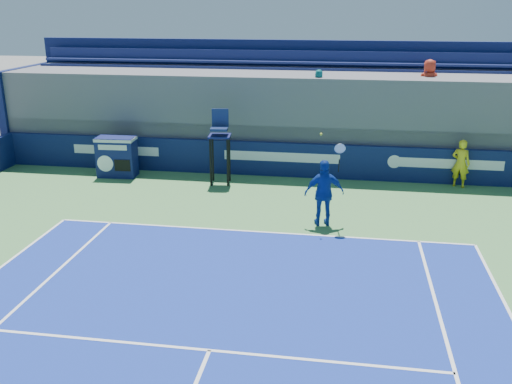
% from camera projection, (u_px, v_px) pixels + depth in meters
% --- Properties ---
extents(ball_person, '(0.68, 0.58, 1.59)m').
position_uv_depth(ball_person, '(461.00, 163.00, 18.51)').
color(ball_person, yellow).
rests_on(ball_person, apron).
extents(back_hoarding, '(20.40, 0.21, 1.20)m').
position_uv_depth(back_hoarding, '(282.00, 160.00, 19.74)').
color(back_hoarding, '#0C1646').
rests_on(back_hoarding, ground).
extents(match_clock, '(1.35, 0.79, 1.40)m').
position_uv_depth(match_clock, '(117.00, 156.00, 19.68)').
color(match_clock, '#0F164C').
rests_on(match_clock, ground).
extents(umpire_chair, '(0.77, 0.77, 2.48)m').
position_uv_depth(umpire_chair, '(220.00, 139.00, 18.67)').
color(umpire_chair, black).
rests_on(umpire_chair, ground).
extents(tennis_player, '(1.13, 0.66, 2.57)m').
position_uv_depth(tennis_player, '(324.00, 193.00, 15.25)').
color(tennis_player, '#12369A').
rests_on(tennis_player, apron).
extents(stadium_seating, '(21.00, 4.05, 4.40)m').
position_uv_depth(stadium_seating, '(289.00, 114.00, 21.27)').
color(stadium_seating, '#59595F').
rests_on(stadium_seating, ground).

